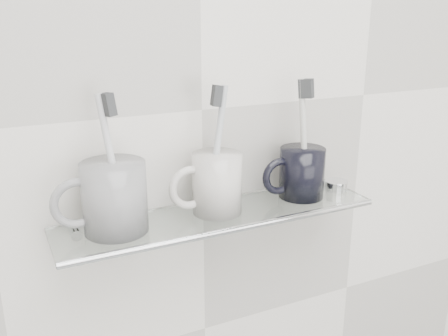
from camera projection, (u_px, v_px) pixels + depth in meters
wall_back at (202, 110)px, 0.78m from camera, size 2.50×0.00×2.50m
shelf_glass at (219, 215)px, 0.77m from camera, size 0.50×0.12×0.01m
shelf_rail at (235, 229)px, 0.72m from camera, size 0.50×0.01×0.01m
bracket_left at (75, 235)px, 0.73m from camera, size 0.02×0.03×0.02m
bracket_right at (313, 191)px, 0.90m from camera, size 0.02×0.03×0.02m
mug_left at (115, 197)px, 0.69m from camera, size 0.11×0.11×0.10m
mug_left_handle at (77, 203)px, 0.67m from camera, size 0.07×0.01×0.07m
toothbrush_left at (112, 163)px, 0.68m from camera, size 0.03×0.03×0.19m
bristles_left at (108, 105)px, 0.65m from camera, size 0.02×0.03×0.03m
mug_center at (217, 183)px, 0.76m from camera, size 0.10×0.10×0.09m
mug_center_handle at (190, 188)px, 0.74m from camera, size 0.07×0.01×0.07m
toothbrush_center at (217, 149)px, 0.74m from camera, size 0.04×0.02×0.19m
bristles_center at (217, 96)px, 0.72m from camera, size 0.02×0.03×0.03m
mug_right at (302, 173)px, 0.82m from camera, size 0.09×0.09×0.08m
mug_right_handle at (279, 176)px, 0.81m from camera, size 0.06×0.01×0.06m
toothbrush_right at (304, 138)px, 0.81m from camera, size 0.02×0.03×0.19m
bristles_right at (306, 88)px, 0.78m from camera, size 0.02×0.03×0.03m
chrome_cap at (336, 185)px, 0.86m from camera, size 0.04×0.04×0.02m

